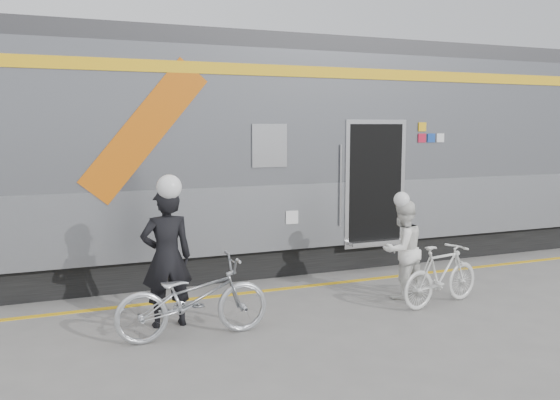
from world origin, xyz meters
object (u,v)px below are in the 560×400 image
man (167,258)px  woman (402,249)px  bicycle_left (193,298)px  bicycle_right (441,275)px

man → woman: size_ratio=1.22×
bicycle_left → bicycle_right: size_ratio=1.27×
bicycle_left → woman: woman is taller
bicycle_left → woman: 3.37m
bicycle_left → woman: (3.32, 0.50, 0.24)m
man → bicycle_right: bearing=172.1°
bicycle_left → bicycle_right: bearing=-89.8°
man → woman: man is taller
woman → bicycle_right: size_ratio=0.99×
man → bicycle_left: bearing=111.0°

